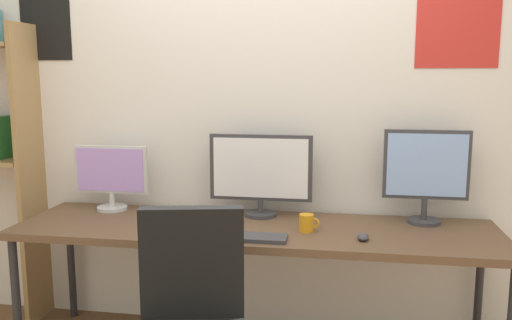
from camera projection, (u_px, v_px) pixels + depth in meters
name	position (u px, v px, depth m)	size (l,w,h in m)	color
wall_back	(266.00, 115.00, 3.15)	(4.96, 0.11, 2.60)	silver
desk	(254.00, 235.00, 2.84)	(2.56, 0.68, 0.74)	brown
monitor_left	(111.00, 175.00, 3.15)	(0.45, 0.18, 0.38)	silver
monitor_center	(261.00, 172.00, 3.00)	(0.58, 0.18, 0.47)	#38383D
monitor_right	(426.00, 171.00, 2.85)	(0.45, 0.18, 0.51)	#38383D
keyboard_main	(247.00, 237.00, 2.61)	(0.40, 0.13, 0.02)	#38383D
computer_mouse	(363.00, 237.00, 2.59)	(0.06, 0.10, 0.03)	#38383D
coffee_mug	(307.00, 223.00, 2.73)	(0.11, 0.08, 0.09)	orange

